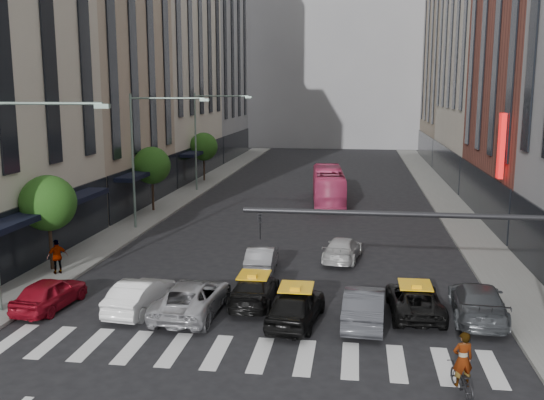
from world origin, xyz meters
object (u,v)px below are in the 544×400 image
at_px(streetlamp_far, 205,128).
at_px(taxi_center, 296,306).
at_px(taxi_left, 254,290).
at_px(bus, 328,185).
at_px(streetlamp_mid, 146,143).
at_px(motorcycle, 462,380).
at_px(pedestrian_far, 57,257).
at_px(streetlamp_near, 11,177).
at_px(car_red, 50,293).
at_px(car_white_front, 140,295).

bearing_deg(streetlamp_far, taxi_center, -69.70).
relative_size(taxi_left, bus, 0.43).
relative_size(streetlamp_mid, motorcycle, 5.12).
bearing_deg(motorcycle, pedestrian_far, -41.30).
distance_m(streetlamp_near, taxi_center, 12.71).
height_order(taxi_left, motorcycle, taxi_left).
relative_size(taxi_center, bus, 0.43).
relative_size(streetlamp_far, pedestrian_far, 5.09).
xyz_separation_m(streetlamp_near, taxi_center, (11.60, 0.64, -5.14)).
height_order(streetlamp_near, pedestrian_far, streetlamp_near).
xyz_separation_m(taxi_left, motorcycle, (7.78, -7.05, -0.20)).
height_order(taxi_left, taxi_center, taxi_center).
xyz_separation_m(car_red, motorcycle, (16.46, -5.25, -0.23)).
relative_size(streetlamp_mid, streetlamp_far, 1.00).
distance_m(bus, pedestrian_far, 26.02).
height_order(taxi_center, bus, bus).
bearing_deg(taxi_center, bus, -82.39).
height_order(car_white_front, taxi_center, taxi_center).
xyz_separation_m(streetlamp_mid, car_white_front, (4.84, -14.86, -5.20)).
relative_size(car_white_front, taxi_left, 0.95).
height_order(motorcycle, pedestrian_far, pedestrian_far).
relative_size(taxi_left, pedestrian_far, 2.57).
relative_size(streetlamp_near, motorcycle, 5.12).
distance_m(streetlamp_far, car_red, 31.58).
height_order(car_white_front, motorcycle, car_white_front).
bearing_deg(pedestrian_far, motorcycle, 111.91).
bearing_deg(pedestrian_far, streetlamp_far, -132.57).
distance_m(streetlamp_far, car_white_front, 31.67).
distance_m(car_red, bus, 29.22).
height_order(car_white_front, taxi_left, car_white_front).
bearing_deg(streetlamp_near, car_red, 45.52).
bearing_deg(streetlamp_mid, car_white_front, -71.95).
relative_size(bus, motorcycle, 5.97).
bearing_deg(bus, streetlamp_far, -23.62).
xyz_separation_m(taxi_center, motorcycle, (5.70, -5.03, -0.30)).
xyz_separation_m(streetlamp_mid, motorcycle, (17.31, -20.39, -5.44)).
height_order(streetlamp_far, pedestrian_far, streetlamp_far).
bearing_deg(motorcycle, car_white_front, -37.43).
bearing_deg(motorcycle, streetlamp_far, -78.07).
height_order(car_red, pedestrian_far, pedestrian_far).
relative_size(car_red, motorcycle, 2.32).
bearing_deg(car_white_front, streetlamp_far, -74.79).
height_order(streetlamp_near, motorcycle, streetlamp_near).
xyz_separation_m(car_red, car_white_front, (4.00, 0.28, 0.02)).
relative_size(streetlamp_far, motorcycle, 5.12).
bearing_deg(streetlamp_far, bus, -18.93).
distance_m(motorcycle, pedestrian_far, 20.77).
xyz_separation_m(car_white_front, taxi_left, (4.69, 1.52, -0.05)).
distance_m(streetlamp_near, car_red, 5.35).
bearing_deg(streetlamp_near, taxi_center, 3.15).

